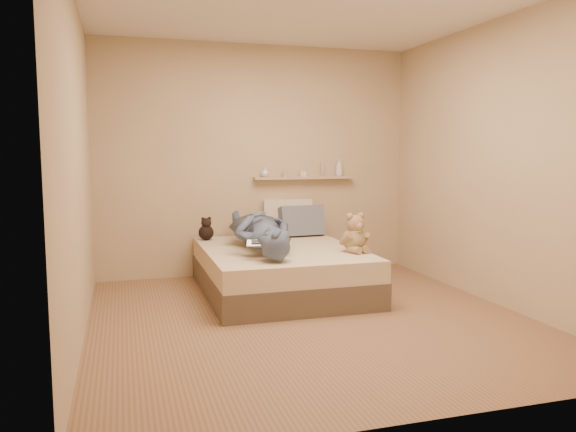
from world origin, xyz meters
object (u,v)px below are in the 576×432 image
object	(u,v)px
bed	(280,270)
pillow_grey	(302,221)
dark_plush	(206,230)
wall_shelf	(304,178)
game_console	(257,243)
pillow_cream	(288,218)
teddy_bear	(355,236)
person	(260,230)

from	to	relation	value
bed	pillow_grey	size ratio (longest dim) A/B	3.80
dark_plush	wall_shelf	bearing A→B (deg)	9.86
wall_shelf	pillow_grey	bearing A→B (deg)	-114.30
bed	game_console	bearing A→B (deg)	-123.79
game_console	pillow_cream	xyz separation A→B (m)	(0.70, 1.38, 0.05)
dark_plush	pillow_cream	size ratio (longest dim) A/B	0.46
teddy_bear	wall_shelf	xyz separation A→B (m)	(-0.08, 1.32, 0.49)
pillow_cream	bed	bearing A→B (deg)	-111.56
teddy_bear	pillow_grey	size ratio (longest dim) A/B	0.76
pillow_cream	pillow_grey	bearing A→B (deg)	-48.67
teddy_bear	wall_shelf	bearing A→B (deg)	93.32
bed	wall_shelf	bearing A→B (deg)	58.82
game_console	pillow_grey	size ratio (longest dim) A/B	0.37
person	pillow_grey	bearing A→B (deg)	-129.39
dark_plush	pillow_grey	distance (m)	1.08
dark_plush	pillow_cream	bearing A→B (deg)	7.51
dark_plush	person	bearing A→B (deg)	-59.01
pillow_grey	person	size ratio (longest dim) A/B	0.31
dark_plush	person	distance (m)	0.83
bed	dark_plush	size ratio (longest dim) A/B	7.50
game_console	dark_plush	xyz separation A→B (m)	(-0.26, 1.26, -0.04)
pillow_grey	person	distance (m)	0.96
bed	pillow_cream	world-z (taller)	pillow_cream
dark_plush	pillow_grey	size ratio (longest dim) A/B	0.51
game_console	teddy_bear	xyz separation A→B (m)	(1.00, 0.14, 0.01)
person	wall_shelf	size ratio (longest dim) A/B	1.33
bed	person	size ratio (longest dim) A/B	1.19
pillow_grey	pillow_cream	bearing A→B (deg)	131.33
game_console	pillow_grey	bearing A→B (deg)	56.55
teddy_bear	person	world-z (taller)	person
game_console	dark_plush	distance (m)	1.28
game_console	person	distance (m)	0.57
game_console	pillow_grey	xyz separation A→B (m)	(0.82, 1.24, 0.02)
bed	wall_shelf	xyz separation A→B (m)	(0.55, 0.91, 0.88)
dark_plush	wall_shelf	distance (m)	1.32
game_console	pillow_cream	size ratio (longest dim) A/B	0.33
dark_plush	pillow_cream	world-z (taller)	pillow_cream
pillow_grey	person	xyz separation A→B (m)	(-0.65, -0.70, 0.02)
teddy_bear	dark_plush	bearing A→B (deg)	138.40
dark_plush	game_console	bearing A→B (deg)	-78.26
wall_shelf	person	bearing A→B (deg)	-129.39
dark_plush	teddy_bear	bearing A→B (deg)	-41.60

